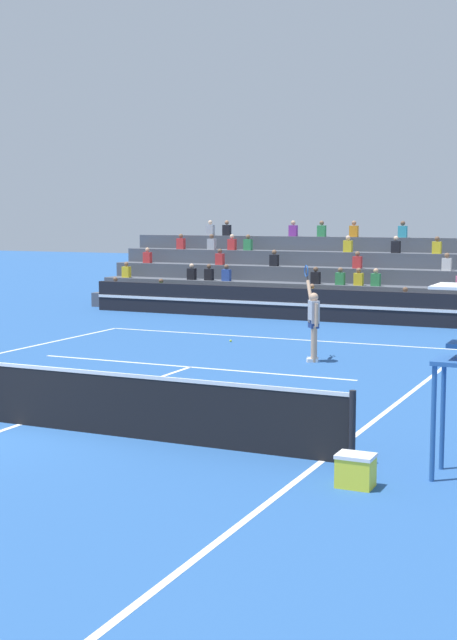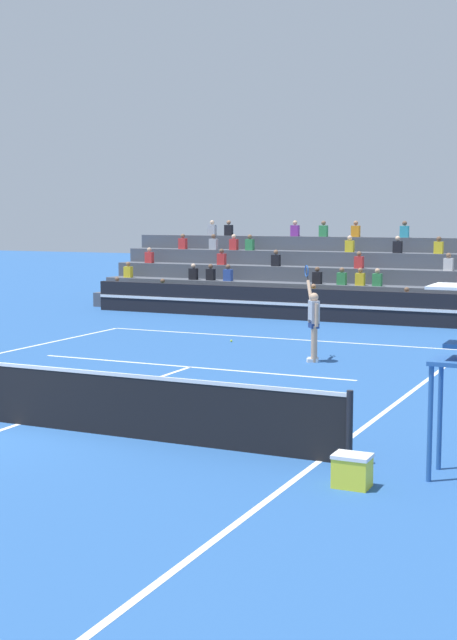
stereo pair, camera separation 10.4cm
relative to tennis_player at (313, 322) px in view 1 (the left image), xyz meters
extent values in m
plane|color=#285699|center=(-2.38, -8.46, -0.98)|extent=(120.00, 120.00, 0.00)
cube|color=white|center=(-2.38, 3.44, -0.98)|extent=(11.00, 0.10, 0.01)
cube|color=white|center=(3.12, -8.46, -0.98)|extent=(0.10, 23.80, 0.01)
cube|color=white|center=(-2.38, -2.04, -0.98)|extent=(8.25, 0.10, 0.01)
cube|color=white|center=(-2.38, -8.46, -0.98)|extent=(0.10, 12.85, 0.01)
cylinder|color=black|center=(3.57, -8.46, -0.43)|extent=(0.10, 0.10, 1.10)
cube|color=black|center=(-2.38, -8.46, -0.48)|extent=(11.90, 0.02, 1.00)
cube|color=white|center=(-2.38, -8.46, 0.05)|extent=(11.90, 0.04, 0.06)
cube|color=black|center=(-2.38, 8.01, -0.43)|extent=(18.00, 0.24, 1.10)
cube|color=white|center=(-2.38, 7.88, -0.43)|extent=(18.00, 0.02, 0.10)
cube|color=#4C515B|center=(-2.38, 9.29, -0.71)|extent=(19.91, 0.95, 0.55)
cube|color=silver|center=(0.08, 9.12, -0.21)|extent=(0.32, 0.22, 0.44)
sphere|color=brown|center=(0.08, 9.12, 0.11)|extent=(0.18, 0.18, 0.18)
cube|color=#B2B2B7|center=(-11.41, 9.12, -0.21)|extent=(0.32, 0.22, 0.44)
sphere|color=brown|center=(-11.41, 9.12, 0.11)|extent=(0.18, 0.18, 0.18)
cube|color=yellow|center=(-3.25, 9.12, -0.21)|extent=(0.32, 0.22, 0.44)
sphere|color=#9E7051|center=(-3.25, 9.12, 0.11)|extent=(0.18, 0.18, 0.18)
cube|color=#338C4C|center=(-9.36, 9.12, -0.21)|extent=(0.32, 0.22, 0.44)
sphere|color=brown|center=(-9.36, 9.12, 0.11)|extent=(0.18, 0.18, 0.18)
cube|color=#4C515B|center=(-2.38, 10.24, -0.43)|extent=(19.91, 0.95, 1.10)
cube|color=black|center=(-8.53, 10.07, 0.34)|extent=(0.32, 0.22, 0.44)
sphere|color=beige|center=(-8.53, 10.07, 0.66)|extent=(0.18, 0.18, 0.18)
cube|color=yellow|center=(-1.84, 10.07, 0.34)|extent=(0.32, 0.22, 0.44)
sphere|color=brown|center=(-1.84, 10.07, 0.66)|extent=(0.18, 0.18, 0.18)
cube|color=black|center=(-7.78, 10.07, 0.34)|extent=(0.32, 0.22, 0.44)
sphere|color=brown|center=(-7.78, 10.07, 0.66)|extent=(0.18, 0.18, 0.18)
cube|color=#338C4C|center=(-2.52, 10.07, 0.34)|extent=(0.32, 0.22, 0.44)
sphere|color=brown|center=(-2.52, 10.07, 0.66)|extent=(0.18, 0.18, 0.18)
cube|color=#338C4C|center=(-1.21, 10.07, 0.34)|extent=(0.32, 0.22, 0.44)
sphere|color=tan|center=(-1.21, 10.07, 0.66)|extent=(0.18, 0.18, 0.18)
cube|color=black|center=(-3.45, 10.07, 0.34)|extent=(0.32, 0.22, 0.44)
sphere|color=brown|center=(-3.45, 10.07, 0.66)|extent=(0.18, 0.18, 0.18)
cube|color=#2D4CA5|center=(-7.04, 10.07, 0.34)|extent=(0.32, 0.22, 0.44)
sphere|color=brown|center=(-7.04, 10.07, 0.66)|extent=(0.18, 0.18, 0.18)
cube|color=yellow|center=(-11.47, 10.07, 0.34)|extent=(0.32, 0.22, 0.44)
sphere|color=brown|center=(-11.47, 10.07, 0.66)|extent=(0.18, 0.18, 0.18)
cube|color=#4C515B|center=(-2.38, 11.19, -0.16)|extent=(19.91, 0.95, 1.65)
cube|color=black|center=(-5.46, 11.02, 0.89)|extent=(0.32, 0.22, 0.44)
sphere|color=brown|center=(-5.46, 11.02, 1.21)|extent=(0.18, 0.18, 0.18)
cube|color=silver|center=(1.08, 11.02, 0.89)|extent=(0.32, 0.22, 0.44)
sphere|color=brown|center=(1.08, 11.02, 1.21)|extent=(0.18, 0.18, 0.18)
cube|color=red|center=(-2.18, 11.02, 0.89)|extent=(0.32, 0.22, 0.44)
sphere|color=brown|center=(-2.18, 11.02, 1.21)|extent=(0.18, 0.18, 0.18)
cube|color=red|center=(-7.76, 11.02, 0.89)|extent=(0.32, 0.22, 0.44)
sphere|color=brown|center=(-7.76, 11.02, 1.21)|extent=(0.18, 0.18, 0.18)
cube|color=red|center=(-11.04, 11.02, 0.89)|extent=(0.32, 0.22, 0.44)
sphere|color=tan|center=(-11.04, 11.02, 1.21)|extent=(0.18, 0.18, 0.18)
cube|color=#4C515B|center=(-2.38, 12.14, 0.12)|extent=(19.91, 0.95, 2.20)
cube|color=yellow|center=(-2.83, 11.97, 1.44)|extent=(0.32, 0.22, 0.44)
sphere|color=beige|center=(-2.83, 11.97, 1.76)|extent=(0.18, 0.18, 0.18)
cube|color=black|center=(-0.99, 11.97, 1.44)|extent=(0.32, 0.22, 0.44)
sphere|color=beige|center=(-0.99, 11.97, 1.76)|extent=(0.18, 0.18, 0.18)
cube|color=#338C4C|center=(-6.97, 11.97, 1.44)|extent=(0.32, 0.22, 0.44)
sphere|color=brown|center=(-6.97, 11.97, 1.76)|extent=(0.18, 0.18, 0.18)
cube|color=red|center=(-9.99, 11.97, 1.44)|extent=(0.32, 0.22, 0.44)
sphere|color=brown|center=(-9.99, 11.97, 1.76)|extent=(0.18, 0.18, 0.18)
cube|color=red|center=(-7.67, 11.97, 1.44)|extent=(0.32, 0.22, 0.44)
sphere|color=beige|center=(-7.67, 11.97, 1.76)|extent=(0.18, 0.18, 0.18)
cube|color=yellow|center=(0.52, 11.97, 1.44)|extent=(0.32, 0.22, 0.44)
sphere|color=brown|center=(0.52, 11.97, 1.76)|extent=(0.18, 0.18, 0.18)
cube|color=#B2B2B7|center=(-8.58, 11.97, 1.44)|extent=(0.32, 0.22, 0.44)
sphere|color=brown|center=(-8.58, 11.97, 1.76)|extent=(0.18, 0.18, 0.18)
cube|color=#4C515B|center=(-2.38, 13.09, 0.39)|extent=(19.91, 0.95, 2.75)
cube|color=#338C4C|center=(-4.22, 12.92, 1.99)|extent=(0.32, 0.22, 0.44)
sphere|color=brown|center=(-4.22, 12.92, 2.31)|extent=(0.18, 0.18, 0.18)
cube|color=#B2B2B7|center=(-9.11, 12.92, 1.99)|extent=(0.32, 0.22, 0.44)
sphere|color=beige|center=(-9.11, 12.92, 2.31)|extent=(0.18, 0.18, 0.18)
cube|color=purple|center=(-5.42, 12.92, 1.99)|extent=(0.32, 0.22, 0.44)
sphere|color=tan|center=(-5.42, 12.92, 2.31)|extent=(0.18, 0.18, 0.18)
cube|color=teal|center=(-0.98, 12.92, 1.99)|extent=(0.32, 0.22, 0.44)
sphere|color=brown|center=(-0.98, 12.92, 2.31)|extent=(0.18, 0.18, 0.18)
cube|color=black|center=(-8.34, 12.92, 1.99)|extent=(0.32, 0.22, 0.44)
sphere|color=#9E7051|center=(-8.34, 12.92, 2.31)|extent=(0.18, 0.18, 0.18)
cube|color=orange|center=(-2.90, 12.92, 1.99)|extent=(0.32, 0.22, 0.44)
sphere|color=#9E7051|center=(-2.90, 12.92, 2.31)|extent=(0.18, 0.18, 0.18)
cylinder|color=#285699|center=(4.80, -8.78, -0.18)|extent=(0.07, 0.07, 1.60)
cylinder|color=#285699|center=(4.80, -8.14, -0.18)|extent=(0.07, 0.07, 1.60)
cylinder|color=tan|center=(0.05, -0.12, -0.53)|extent=(0.14, 0.14, 0.90)
cylinder|color=tan|center=(-0.01, 0.11, -0.53)|extent=(0.14, 0.14, 0.90)
cube|color=navy|center=(0.01, -0.02, -0.04)|extent=(0.35, 0.38, 0.20)
cube|color=#B2B2B7|center=(0.01, -0.02, 0.26)|extent=(0.37, 0.41, 0.56)
sphere|color=tan|center=(0.01, -0.02, 0.62)|extent=(0.22, 0.22, 0.22)
cube|color=white|center=(0.02, -0.14, -0.94)|extent=(0.28, 0.25, 0.09)
cube|color=white|center=(-0.04, 0.08, -0.94)|extent=(0.28, 0.25, 0.09)
cylinder|color=tan|center=(0.15, -0.22, 0.20)|extent=(0.09, 0.09, 0.56)
cylinder|color=tan|center=(-0.21, 0.29, 0.73)|extent=(0.31, 0.38, 0.55)
cylinder|color=black|center=(-0.34, 0.46, 1.06)|extent=(0.11, 0.14, 0.20)
torus|color=#1E4C99|center=(-0.40, 0.54, 1.21)|extent=(0.27, 0.36, 0.43)
sphere|color=#C6DB33|center=(-3.26, 2.20, -0.95)|extent=(0.07, 0.07, 0.07)
cube|color=yellow|center=(3.92, -9.47, -0.78)|extent=(0.48, 0.36, 0.40)
cube|color=white|center=(3.92, -9.47, -0.56)|extent=(0.50, 0.38, 0.05)
camera|label=1|loc=(7.22, -20.66, 2.63)|focal=50.00mm
camera|label=2|loc=(7.31, -20.61, 2.63)|focal=50.00mm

